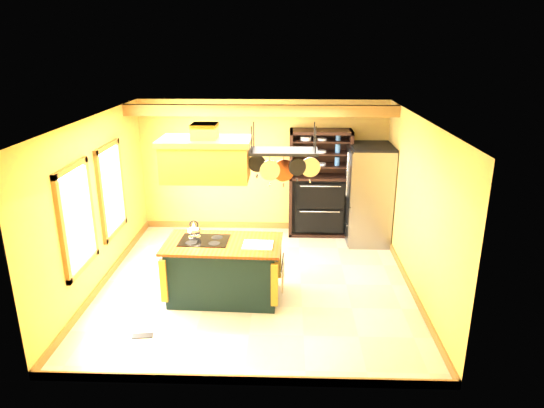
# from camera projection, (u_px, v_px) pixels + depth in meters

# --- Properties ---
(floor) EXTENTS (5.00, 5.00, 0.00)m
(floor) POSITION_uv_depth(u_px,v_px,m) (256.00, 283.00, 7.97)
(floor) COLOR beige
(floor) RESTS_ON ground
(ceiling) EXTENTS (5.00, 5.00, 0.00)m
(ceiling) POSITION_uv_depth(u_px,v_px,m) (254.00, 119.00, 7.11)
(ceiling) COLOR white
(ceiling) RESTS_ON wall_back
(wall_back) EXTENTS (5.00, 0.02, 2.70)m
(wall_back) POSITION_uv_depth(u_px,v_px,m) (263.00, 166.00, 9.91)
(wall_back) COLOR tan
(wall_back) RESTS_ON floor
(wall_front) EXTENTS (5.00, 0.02, 2.70)m
(wall_front) POSITION_uv_depth(u_px,v_px,m) (240.00, 281.00, 5.18)
(wall_front) COLOR tan
(wall_front) RESTS_ON floor
(wall_left) EXTENTS (0.02, 5.00, 2.70)m
(wall_left) POSITION_uv_depth(u_px,v_px,m) (97.00, 204.00, 7.62)
(wall_left) COLOR tan
(wall_left) RESTS_ON floor
(wall_right) EXTENTS (0.02, 5.00, 2.70)m
(wall_right) POSITION_uv_depth(u_px,v_px,m) (417.00, 207.00, 7.47)
(wall_right) COLOR tan
(wall_right) RESTS_ON floor
(ceiling_beam) EXTENTS (5.00, 0.15, 0.20)m
(ceiling_beam) POSITION_uv_depth(u_px,v_px,m) (261.00, 111.00, 8.76)
(ceiling_beam) COLOR olive
(ceiling_beam) RESTS_ON ceiling
(window_near) EXTENTS (0.06, 1.06, 1.56)m
(window_near) POSITION_uv_depth(u_px,v_px,m) (77.00, 218.00, 6.85)
(window_near) COLOR olive
(window_near) RESTS_ON wall_left
(window_far) EXTENTS (0.06, 1.06, 1.56)m
(window_far) POSITION_uv_depth(u_px,v_px,m) (112.00, 190.00, 8.17)
(window_far) COLOR olive
(window_far) RESTS_ON wall_left
(kitchen_island) EXTENTS (1.79, 1.04, 1.11)m
(kitchen_island) POSITION_uv_depth(u_px,v_px,m) (224.00, 270.00, 7.39)
(kitchen_island) COLOR black
(kitchen_island) RESTS_ON floor
(range_hood) EXTENTS (1.29, 0.73, 0.80)m
(range_hood) POSITION_uv_depth(u_px,v_px,m) (206.00, 157.00, 6.84)
(range_hood) COLOR gold
(range_hood) RESTS_ON ceiling
(pot_rack) EXTENTS (1.03, 0.48, 0.85)m
(pot_rack) POSITION_uv_depth(u_px,v_px,m) (284.00, 158.00, 6.82)
(pot_rack) COLOR black
(pot_rack) RESTS_ON ceiling
(refrigerator) EXTENTS (0.82, 0.96, 1.89)m
(refrigerator) POSITION_uv_depth(u_px,v_px,m) (368.00, 196.00, 9.42)
(refrigerator) COLOR gray
(refrigerator) RESTS_ON floor
(hutch) EXTENTS (1.22, 0.55, 2.15)m
(hutch) POSITION_uv_depth(u_px,v_px,m) (319.00, 194.00, 9.82)
(hutch) COLOR black
(hutch) RESTS_ON floor
(floor_register) EXTENTS (0.29, 0.16, 0.01)m
(floor_register) POSITION_uv_depth(u_px,v_px,m) (142.00, 336.00, 6.54)
(floor_register) COLOR black
(floor_register) RESTS_ON floor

